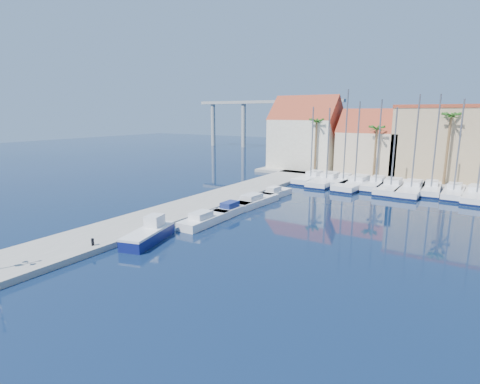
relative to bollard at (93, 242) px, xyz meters
name	(u,v)px	position (x,y,z in m)	size (l,w,h in m)	color
ground	(177,260)	(6.86, 2.21, -0.78)	(260.00, 260.00, 0.00)	black
quay_west	(198,205)	(-2.14, 15.71, -0.53)	(6.00, 77.00, 0.50)	gray
shore_north	(419,178)	(16.86, 50.21, -0.53)	(54.00, 16.00, 0.50)	gray
bollard	(93,242)	(0.00, 0.00, 0.00)	(0.23, 0.23, 0.57)	black
fishing_boat	(149,234)	(1.94, 4.13, -0.11)	(3.44, 6.14, 2.04)	#0E1656
motorboat_west_0	(204,219)	(2.86, 10.56, -0.28)	(2.14, 6.39, 1.40)	white
motorboat_west_1	(232,209)	(2.87, 15.45, -0.28)	(1.86, 5.68, 1.40)	white
motorboat_west_2	(255,201)	(2.90, 20.18, -0.28)	(2.76, 7.47, 1.40)	white
motorboat_west_3	(275,193)	(2.96, 25.45, -0.28)	(2.19, 5.52, 1.40)	white
sailboat_0	(312,178)	(2.73, 38.52, -0.21)	(2.98, 10.00, 11.68)	white
sailboat_1	(328,180)	(5.50, 38.07, -0.23)	(3.28, 11.61, 11.49)	white
sailboat_2	(344,181)	(7.90, 38.42, -0.13)	(2.69, 8.32, 14.11)	white
sailboat_3	(356,183)	(10.03, 37.66, -0.22)	(3.97, 11.99, 12.35)	white
sailboat_4	(376,184)	(12.65, 38.66, -0.19)	(2.52, 9.33, 12.62)	white
sailboat_5	(392,187)	(14.93, 37.73, -0.22)	(3.03, 10.96, 11.53)	white
sailboat_6	(412,189)	(17.57, 37.60, -0.21)	(2.96, 11.01, 13.12)	white
sailboat_7	(431,189)	(19.80, 39.01, -0.16)	(2.82, 8.82, 13.17)	white
sailboat_8	(454,192)	(22.55, 38.37, -0.18)	(2.49, 8.87, 12.47)	white
sailboat_9	(477,194)	(25.14, 38.15, -0.19)	(3.37, 10.66, 13.60)	white
building_0	(306,136)	(-3.14, 49.21, 5.74)	(12.30, 9.00, 13.50)	beige
building_1	(371,145)	(8.86, 49.21, 4.51)	(10.30, 8.00, 11.00)	beige
building_2	(444,142)	(19.86, 50.21, 5.47)	(14.20, 10.20, 11.50)	tan
palm_0	(317,123)	(0.86, 44.21, 8.29)	(2.60, 2.60, 10.15)	brown
palm_1	(377,130)	(10.86, 44.21, 7.35)	(2.60, 2.60, 9.15)	brown
palm_2	(451,118)	(20.86, 44.21, 9.23)	(2.60, 2.60, 11.15)	brown
viaduct	(263,115)	(-32.21, 84.21, 9.46)	(48.00, 2.20, 14.45)	#9E9E99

